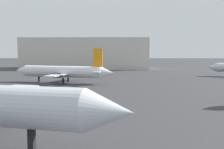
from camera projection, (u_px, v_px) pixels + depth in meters
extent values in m
cone|color=silver|center=(109.00, 112.00, 20.58)|extent=(4.60, 4.32, 3.60)
cube|color=black|center=(32.00, 142.00, 22.36)|extent=(0.62, 0.62, 2.39)
cylinder|color=white|center=(62.00, 72.00, 73.07)|extent=(22.93, 8.94, 3.19)
cone|color=white|center=(21.00, 71.00, 76.76)|extent=(4.20, 3.98, 3.19)
cone|color=white|center=(107.00, 73.00, 69.38)|extent=(4.20, 3.98, 3.19)
cube|color=white|center=(66.00, 73.00, 72.79)|extent=(7.70, 18.46, 0.19)
cube|color=white|center=(99.00, 71.00, 69.95)|extent=(3.59, 7.01, 0.13)
cube|color=orange|center=(98.00, 58.00, 69.73)|extent=(2.54, 0.89, 4.77)
cylinder|color=#4C4C54|center=(57.00, 75.00, 69.68)|extent=(2.70, 2.01, 1.44)
cylinder|color=#4C4C54|center=(69.00, 73.00, 76.32)|extent=(2.70, 2.01, 1.44)
cube|color=black|center=(39.00, 79.00, 75.33)|extent=(0.49, 0.49, 1.55)
cube|color=black|center=(63.00, 81.00, 71.43)|extent=(0.49, 0.49, 1.55)
cube|color=black|center=(68.00, 80.00, 74.50)|extent=(0.49, 0.49, 1.55)
cone|color=silver|center=(212.00, 67.00, 92.72)|extent=(4.11, 3.90, 3.10)
cube|color=beige|center=(86.00, 53.00, 133.54)|extent=(61.64, 22.62, 15.13)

